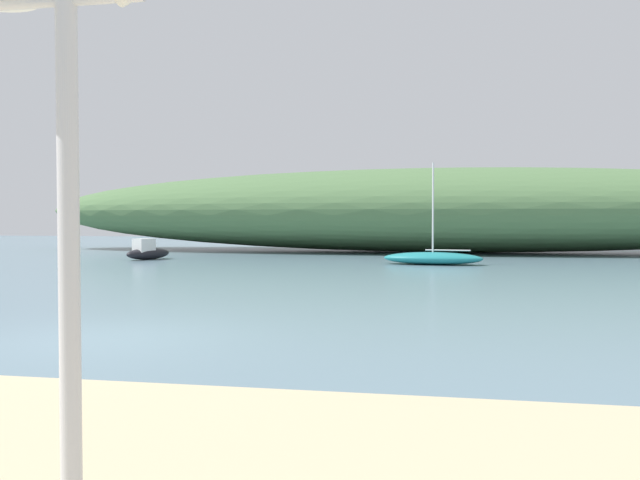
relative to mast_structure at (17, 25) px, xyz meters
name	(u,v)px	position (x,y,z in m)	size (l,w,h in m)	color
ground_plane	(108,339)	(-3.23, 7.00, -3.10)	(120.00, 120.00, 0.00)	slate
distant_hill	(445,210)	(1.99, 37.75, -0.62)	(50.40, 10.61, 4.96)	#517547
mast_structure	(17,25)	(0.00, 0.00, 0.00)	(1.33, 0.52, 3.51)	silver
motorboat_far_left	(147,252)	(-12.10, 27.46, -2.72)	(1.82, 2.67, 1.02)	black
sailboat_outer_mooring	(433,258)	(1.59, 26.44, -2.81)	(4.40, 1.92, 4.40)	teal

